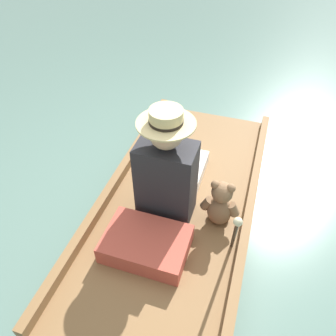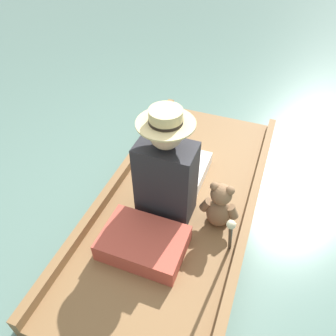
# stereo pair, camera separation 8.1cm
# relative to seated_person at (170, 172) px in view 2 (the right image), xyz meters

# --- Properties ---
(ground_plane) EXTENTS (16.00, 16.00, 0.00)m
(ground_plane) POSITION_rel_seated_person_xyz_m (0.06, 0.05, -0.42)
(ground_plane) COLOR slate
(punt_boat) EXTENTS (1.10, 2.43, 0.18)m
(punt_boat) POSITION_rel_seated_person_xyz_m (0.06, 0.05, -0.36)
(punt_boat) COLOR brown
(punt_boat) RESTS_ON ground_plane
(seat_cushion) EXTENTS (0.54, 0.38, 0.14)m
(seat_cushion) POSITION_rel_seated_person_xyz_m (-0.02, -0.44, -0.25)
(seat_cushion) COLOR #B24738
(seat_cushion) RESTS_ON punt_boat
(seated_person) EXTENTS (0.38, 0.81, 0.86)m
(seated_person) POSITION_rel_seated_person_xyz_m (0.00, 0.00, 0.00)
(seated_person) COLOR white
(seated_person) RESTS_ON punt_boat
(teddy_bear) EXTENTS (0.27, 0.16, 0.39)m
(teddy_bear) POSITION_rel_seated_person_xyz_m (0.38, -0.07, -0.13)
(teddy_bear) COLOR #846042
(teddy_bear) RESTS_ON punt_boat
(wine_glass) EXTENTS (0.10, 0.10, 0.12)m
(wine_glass) POSITION_rel_seated_person_xyz_m (-0.32, 0.36, -0.23)
(wine_glass) COLOR silver
(wine_glass) RESTS_ON punt_boat
(walking_cane) EXTENTS (0.04, 0.37, 0.68)m
(walking_cane) POSITION_rel_seated_person_xyz_m (0.51, -0.44, 0.08)
(walking_cane) COLOR black
(walking_cane) RESTS_ON punt_boat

